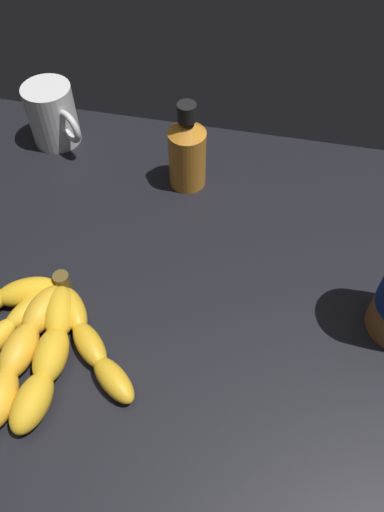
# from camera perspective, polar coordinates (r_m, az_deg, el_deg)

# --- Properties ---
(ground_plane) EXTENTS (0.87, 0.65, 0.05)m
(ground_plane) POSITION_cam_1_polar(r_m,az_deg,el_deg) (0.67, -3.98, -4.18)
(ground_plane) COLOR black
(banana_bunch) EXTENTS (0.33, 0.21, 0.04)m
(banana_bunch) POSITION_cam_1_polar(r_m,az_deg,el_deg) (0.62, -18.58, -8.80)
(banana_bunch) COLOR gold
(banana_bunch) RESTS_ON ground_plane
(honey_bottle) EXTENTS (0.05, 0.05, 0.14)m
(honey_bottle) POSITION_cam_1_polar(r_m,az_deg,el_deg) (0.73, -0.76, 11.92)
(honey_bottle) COLOR orange
(honey_bottle) RESTS_ON ground_plane
(coffee_mug) EXTENTS (0.10, 0.09, 0.10)m
(coffee_mug) POSITION_cam_1_polar(r_m,az_deg,el_deg) (0.84, -15.53, 15.19)
(coffee_mug) COLOR silver
(coffee_mug) RESTS_ON ground_plane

